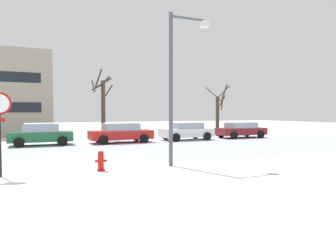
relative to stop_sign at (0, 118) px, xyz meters
name	(u,v)px	position (x,y,z in m)	size (l,w,h in m)	color
ground_plane	(85,165)	(2.92, 1.42, -2.01)	(120.00, 120.00, 0.00)	white
road_surface	(76,154)	(2.92, 4.86, -2.01)	(80.00, 8.88, 0.00)	#B7BCC4
stop_sign	(0,118)	(0.00, 0.00, 0.00)	(0.76, 0.10, 2.86)	black
fire_hydrant	(101,160)	(3.31, -0.20, -1.61)	(0.44, 0.30, 0.80)	red
street_lamp	(178,74)	(6.43, -0.25, 1.75)	(1.81, 0.36, 6.19)	#4C4F54
parked_car_green	(41,134)	(1.18, 10.28, -1.26)	(4.02, 2.10, 1.48)	#1E6038
parked_car_red	(121,133)	(6.57, 9.98, -1.27)	(4.58, 2.11, 1.45)	red
parked_car_white	(186,131)	(11.95, 10.17, -1.27)	(4.29, 2.25, 1.43)	white
parked_car_maroon	(241,130)	(17.33, 10.27, -1.30)	(4.44, 2.20, 1.37)	maroon
tree_far_mid	(103,105)	(5.82, 13.04, 0.82)	(1.72, 1.69, 5.81)	#423326
tree_far_right	(218,112)	(16.56, 12.72, 0.24)	(2.21, 2.20, 4.83)	#423326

